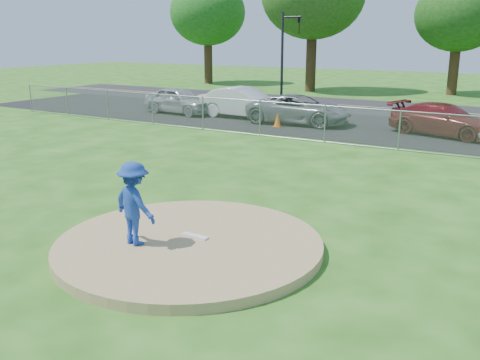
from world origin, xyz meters
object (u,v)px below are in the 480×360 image
object	(u,v)px
parked_car_silver	(179,100)
parked_car_darkred	(444,120)
tree_far_left	(207,3)
tree_center	(460,3)
traffic_cone	(277,120)
traffic_signal_left	(286,50)
parked_car_gray	(299,109)
parked_car_white	(244,103)
pitcher	(134,204)

from	to	relation	value
parked_car_silver	parked_car_darkred	world-z (taller)	parked_car_silver
tree_far_left	parked_car_darkred	world-z (taller)	tree_far_left
tree_center	traffic_cone	distance (m)	20.95
traffic_signal_left	parked_car_gray	size ratio (longest dim) A/B	1.10
parked_car_gray	parked_car_darkred	world-z (taller)	parked_car_gray
tree_center	parked_car_white	world-z (taller)	tree_center
parked_car_silver	tree_center	bearing A→B (deg)	-25.63
traffic_signal_left	parked_car_white	distance (m)	6.38
pitcher	traffic_cone	world-z (taller)	pitcher
parked_car_darkred	traffic_signal_left	bearing A→B (deg)	76.49
tree_far_left	parked_car_white	bearing A→B (deg)	-50.80
pitcher	parked_car_white	world-z (taller)	pitcher
traffic_signal_left	parked_car_white	world-z (taller)	traffic_signal_left
tree_center	pitcher	xyz separation A→B (m)	(0.20, -34.68, -5.44)
traffic_cone	parked_car_white	size ratio (longest dim) A/B	0.14
traffic_signal_left	parked_car_darkred	distance (m)	12.42
parked_car_silver	parked_car_white	xyz separation A→B (m)	(3.89, 0.49, 0.06)
tree_far_left	parked_car_darkred	distance (m)	29.91
pitcher	traffic_signal_left	bearing A→B (deg)	-59.41
parked_car_white	parked_car_darkred	xyz separation A→B (m)	(10.11, -0.09, -0.11)
tree_center	parked_car_white	distance (m)	20.07
tree_far_left	parked_car_silver	size ratio (longest dim) A/B	2.50
pitcher	parked_car_darkred	xyz separation A→B (m)	(2.63, 16.77, -0.33)
tree_far_left	parked_car_silver	xyz separation A→B (m)	(9.84, -17.31, -6.32)
parked_car_white	traffic_cone	bearing A→B (deg)	-119.37
tree_center	parked_car_silver	xyz separation A→B (m)	(-11.16, -18.31, -5.73)
tree_far_left	traffic_signal_left	bearing A→B (deg)	-39.73
parked_car_gray	tree_far_left	bearing A→B (deg)	41.10
pitcher	parked_car_darkred	distance (m)	16.98
tree_far_left	traffic_cone	size ratio (longest dim) A/B	16.16
tree_far_left	tree_center	size ratio (longest dim) A/B	1.09
pitcher	parked_car_silver	size ratio (longest dim) A/B	0.39
parked_car_white	parked_car_gray	xyz separation A→B (m)	(3.35, -0.36, -0.09)
tree_center	parked_car_gray	world-z (taller)	tree_center
parked_car_white	parked_car_gray	bearing A→B (deg)	-94.62
parked_car_white	parked_car_gray	size ratio (longest dim) A/B	0.95
tree_center	parked_car_gray	bearing A→B (deg)	-102.20
tree_far_left	parked_car_gray	distance (m)	25.04
tree_far_left	parked_car_white	distance (m)	22.60
traffic_signal_left	pitcher	bearing A→B (deg)	-70.65
tree_far_left	parked_car_gray	xyz separation A→B (m)	(17.07, -17.18, -6.34)
parked_car_darkred	tree_center	bearing A→B (deg)	24.65
tree_far_left	traffic_cone	bearing A→B (deg)	-48.17
tree_far_left	pitcher	xyz separation A→B (m)	(21.20, -33.68, -6.03)
traffic_signal_left	parked_car_white	size ratio (longest dim) A/B	1.16
tree_far_left	traffic_signal_left	size ratio (longest dim) A/B	1.92
parked_car_silver	tree_far_left	bearing A→B (deg)	35.34
tree_center	traffic_signal_left	distance (m)	14.63
traffic_cone	traffic_signal_left	bearing A→B (deg)	114.00
pitcher	parked_car_gray	size ratio (longest dim) A/B	0.33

